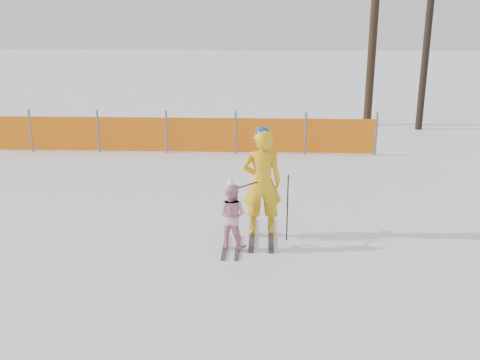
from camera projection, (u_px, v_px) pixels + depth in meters
The scene contains 6 objects.
ground at pixel (239, 243), 9.36m from camera, with size 120.00×120.00×0.00m, color white.
adult at pixel (262, 183), 9.39m from camera, with size 0.74×1.56×2.00m.
child at pixel (231, 215), 8.97m from camera, with size 0.65×1.01×1.31m.
ski_poles at pixel (275, 201), 9.24m from camera, with size 0.90×0.41×1.21m.
safety_fence at pixel (99, 134), 15.55m from camera, with size 16.07×0.06×1.25m.
tree_trunks at pixel (392, 30), 18.55m from camera, with size 1.94×1.06×7.28m.
Camera 1 is at (0.40, -8.63, 3.76)m, focal length 40.00 mm.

